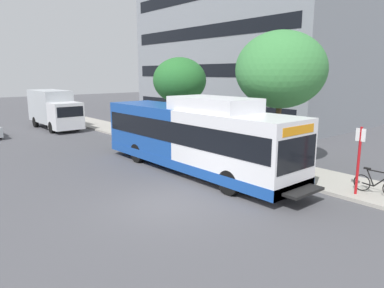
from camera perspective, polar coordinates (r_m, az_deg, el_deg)
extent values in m
plane|color=#4C4C51|center=(19.70, -18.11, -2.96)|extent=(120.00, 120.00, 0.00)
cube|color=#A8A399|center=(21.63, 1.39, -0.95)|extent=(3.00, 56.00, 0.14)
cube|color=white|center=(14.86, 7.28, -0.36)|extent=(2.54, 5.80, 2.73)
cube|color=#19479E|center=(19.19, -5.57, 2.33)|extent=(2.54, 5.80, 2.73)
cube|color=#19479E|center=(17.15, 0.04, -2.61)|extent=(2.57, 11.60, 0.44)
cube|color=black|center=(16.85, 0.04, 2.38)|extent=(2.58, 11.25, 0.96)
cube|color=black|center=(13.11, 16.53, -1.58)|extent=(2.34, 0.10, 1.24)
cube|color=orange|center=(12.95, 16.78, 2.17)|extent=(1.90, 0.08, 0.32)
cube|color=white|center=(15.62, 3.50, 6.46)|extent=(2.16, 4.06, 0.60)
cube|color=black|center=(13.25, 17.63, -7.35)|extent=(1.78, 0.60, 0.10)
cylinder|color=black|center=(13.90, 6.10, -6.21)|extent=(0.30, 1.00, 1.00)
cylinder|color=black|center=(15.55, 11.90, -4.49)|extent=(0.30, 1.00, 1.00)
cylinder|color=black|center=(19.05, -8.80, -1.45)|extent=(0.30, 1.00, 1.00)
cylinder|color=black|center=(20.28, -3.35, -0.55)|extent=(0.30, 1.00, 1.00)
cylinder|color=red|center=(14.69, 25.33, -2.49)|extent=(0.10, 0.10, 2.60)
cube|color=white|center=(14.48, 25.63, 1.34)|extent=(0.04, 0.36, 0.48)
torus|color=black|center=(15.42, 25.78, -5.65)|extent=(0.04, 0.66, 0.66)
cylinder|color=black|center=(15.08, 28.46, -5.20)|extent=(0.05, 0.64, 0.64)
cylinder|color=black|center=(15.24, 26.89, -4.89)|extent=(0.05, 0.34, 0.62)
cylinder|color=black|center=(15.05, 28.04, -4.00)|extent=(0.05, 0.90, 0.05)
cylinder|color=black|center=(15.34, 26.54, -5.86)|extent=(0.05, 0.45, 0.08)
cube|color=black|center=(15.21, 26.49, -3.55)|extent=(0.12, 0.24, 0.06)
cylinder|color=#4C3823|center=(18.49, 13.67, 1.64)|extent=(0.28, 0.28, 3.04)
ellipsoid|color=#3D8442|center=(18.24, 14.15, 11.56)|extent=(4.45, 4.45, 3.78)
cylinder|color=#4C3823|center=(24.59, -1.97, 3.92)|extent=(0.28, 0.28, 2.72)
ellipsoid|color=#286B2D|center=(24.39, -2.01, 10.26)|extent=(3.62, 3.62, 3.08)
cube|color=silver|center=(29.97, -19.73, 4.31)|extent=(2.30, 2.00, 2.10)
cube|color=#B2B7BC|center=(33.20, -21.95, 5.74)|extent=(2.30, 5.00, 2.70)
cube|color=black|center=(29.02, -19.10, 4.94)|extent=(2.07, 0.08, 0.80)
cylinder|color=black|center=(30.15, -21.74, 2.50)|extent=(0.26, 0.92, 0.92)
cylinder|color=black|center=(30.85, -18.13, 2.93)|extent=(0.26, 0.92, 0.92)
cylinder|color=black|center=(34.07, -23.99, 3.26)|extent=(0.26, 0.92, 0.92)
cylinder|color=black|center=(34.70, -20.73, 3.64)|extent=(0.26, 0.92, 0.92)
cube|color=black|center=(36.94, 9.42, 6.49)|extent=(13.38, 19.74, 1.10)
cube|color=black|center=(36.82, 9.59, 11.58)|extent=(13.38, 19.74, 1.10)
cube|color=black|center=(36.98, 9.76, 16.67)|extent=(13.38, 19.74, 1.10)
cube|color=black|center=(37.44, 9.94, 21.68)|extent=(13.38, 19.74, 1.10)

